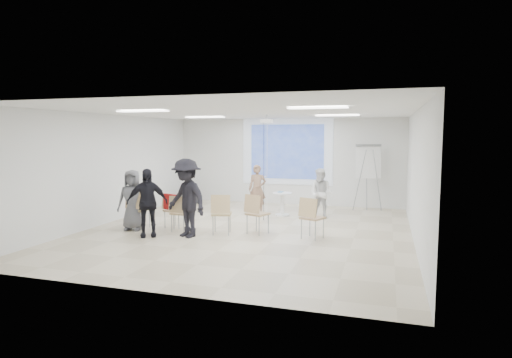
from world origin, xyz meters
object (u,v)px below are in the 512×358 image
(player_right, at_px, (321,191))
(audience_mid, at_px, (186,193))
(audience_left, at_px, (147,198))
(player_left, at_px, (257,186))
(audience_outer, at_px, (132,196))
(av_cart, at_px, (191,194))
(laptop, at_px, (181,212))
(chair_left_mid, at_px, (172,208))
(chair_far_left, at_px, (137,207))
(chair_right_far, at_px, (311,215))
(pedestal_table, at_px, (282,203))
(chair_right_inner, at_px, (256,211))
(chair_center, at_px, (221,211))
(flipchart_easel, at_px, (368,162))
(chair_left_inner, at_px, (179,210))

(player_right, relative_size, audience_mid, 0.76)
(audience_left, relative_size, audience_mid, 0.88)
(player_left, height_order, audience_outer, audience_outer)
(player_right, relative_size, av_cart, 2.22)
(player_left, bearing_deg, laptop, -120.48)
(chair_left_mid, bearing_deg, av_cart, 129.55)
(player_right, height_order, audience_mid, audience_mid)
(chair_far_left, height_order, chair_right_far, chair_far_left)
(pedestal_table, bearing_deg, chair_right_far, -63.61)
(pedestal_table, relative_size, chair_right_inner, 0.73)
(audience_outer, bearing_deg, audience_left, -48.33)
(chair_center, bearing_deg, chair_right_far, -10.74)
(chair_left_mid, relative_size, audience_mid, 0.43)
(chair_far_left, distance_m, audience_mid, 1.75)
(chair_left_mid, bearing_deg, chair_right_far, 18.84)
(pedestal_table, height_order, chair_center, chair_center)
(chair_left_mid, distance_m, audience_left, 1.07)
(audience_outer, bearing_deg, flipchart_easel, 26.33)
(chair_left_mid, relative_size, chair_right_far, 0.93)
(chair_left_inner, distance_m, audience_left, 0.94)
(player_left, distance_m, audience_outer, 3.97)
(laptop, bearing_deg, flipchart_easel, -131.51)
(chair_left_mid, height_order, laptop, chair_left_mid)
(chair_left_inner, relative_size, av_cart, 1.26)
(chair_right_inner, xyz_separation_m, audience_mid, (-1.49, -0.73, 0.48))
(chair_left_mid, xyz_separation_m, audience_mid, (0.79, -0.74, 0.52))
(player_right, bearing_deg, pedestal_table, -161.98)
(chair_left_inner, bearing_deg, flipchart_easel, 49.10)
(player_right, bearing_deg, audience_mid, -113.69)
(chair_left_mid, bearing_deg, chair_center, 10.00)
(chair_center, relative_size, audience_mid, 0.47)
(chair_left_inner, distance_m, audience_outer, 1.29)
(player_right, xyz_separation_m, flipchart_easel, (1.25, 1.56, 0.77))
(chair_center, bearing_deg, flipchart_easel, 38.71)
(chair_left_mid, distance_m, chair_right_far, 3.67)
(chair_far_left, height_order, audience_left, audience_left)
(chair_right_inner, relative_size, laptop, 2.94)
(chair_left_inner, xyz_separation_m, audience_outer, (-1.24, -0.16, 0.32))
(audience_mid, bearing_deg, chair_center, 58.05)
(chair_far_left, bearing_deg, chair_right_far, 7.19)
(player_right, distance_m, chair_far_left, 5.23)
(chair_right_far, bearing_deg, chair_left_mid, -160.58)
(audience_left, height_order, av_cart, audience_left)
(audience_outer, height_order, flipchart_easel, flipchart_easel)
(chair_left_mid, distance_m, laptop, 0.43)
(player_right, xyz_separation_m, audience_left, (-3.63, -3.58, 0.13))
(chair_far_left, xyz_separation_m, chair_right_inner, (3.12, 0.32, 0.00))
(chair_right_far, distance_m, flipchart_easel, 4.52)
(player_left, xyz_separation_m, flipchart_easel, (3.26, 1.42, 0.72))
(flipchart_easel, bearing_deg, chair_left_mid, -150.01)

